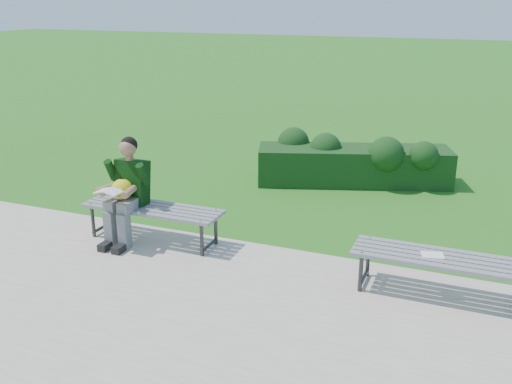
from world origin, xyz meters
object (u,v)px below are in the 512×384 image
(bench_right, at_px, (442,262))
(seated_boy, at_px, (126,188))
(bench_left, at_px, (153,211))
(hedge, at_px, (353,161))
(paper_sheet, at_px, (433,255))

(bench_right, bearing_deg, seated_boy, 179.15)
(bench_right, bearing_deg, bench_left, 177.48)
(hedge, xyz_separation_m, bench_right, (1.70, -3.49, 0.04))
(hedge, bearing_deg, bench_left, -118.19)
(bench_left, bearing_deg, paper_sheet, -2.60)
(bench_left, relative_size, seated_boy, 1.37)
(bench_right, distance_m, paper_sheet, 0.12)
(bench_left, relative_size, paper_sheet, 7.15)
(bench_left, bearing_deg, bench_right, -2.52)
(hedge, distance_m, paper_sheet, 3.84)
(paper_sheet, bearing_deg, bench_right, -0.00)
(hedge, distance_m, seated_boy, 4.03)
(bench_right, relative_size, seated_boy, 1.37)
(hedge, height_order, bench_left, hedge)
(seated_boy, xyz_separation_m, paper_sheet, (3.69, -0.06, -0.24))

